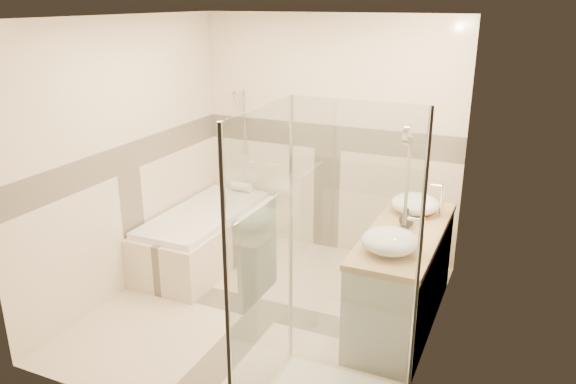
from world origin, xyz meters
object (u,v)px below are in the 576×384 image
at_px(amenity_bottle_b, 407,217).
at_px(vessel_sink_near, 415,204).
at_px(shower_enclosure, 314,341).
at_px(amenity_bottle_a, 405,220).
at_px(vanity, 402,277).
at_px(vessel_sink_far, 390,241).
at_px(bathtub, 205,233).

bearing_deg(amenity_bottle_b, vessel_sink_near, 90.00).
bearing_deg(shower_enclosure, amenity_bottle_a, 78.31).
xyz_separation_m(vanity, vessel_sink_far, (-0.02, -0.45, 0.51)).
relative_size(vanity, amenity_bottle_a, 11.36).
height_order(vessel_sink_near, vessel_sink_far, vessel_sink_far).
bearing_deg(shower_enclosure, bathtub, 138.90).
xyz_separation_m(vessel_sink_far, amenity_bottle_b, (0.00, 0.54, -0.01)).
relative_size(bathtub, amenity_bottle_b, 10.68).
bearing_deg(amenity_bottle_b, shower_enclosure, -101.33).
xyz_separation_m(amenity_bottle_a, amenity_bottle_b, (0.00, 0.04, 0.01)).
height_order(bathtub, vessel_sink_near, vessel_sink_near).
bearing_deg(vanity, vessel_sink_near, 92.71).
distance_m(vanity, amenity_bottle_a, 0.50).
bearing_deg(amenity_bottle_b, vanity, -77.49).
distance_m(vanity, amenity_bottle_b, 0.51).
distance_m(vanity, vessel_sink_near, 0.66).
bearing_deg(amenity_bottle_a, bathtub, 171.91).
relative_size(bathtub, vessel_sink_near, 4.01).
xyz_separation_m(shower_enclosure, amenity_bottle_a, (0.27, 1.32, 0.42)).
xyz_separation_m(bathtub, vessel_sink_far, (2.13, -0.80, 0.63)).
height_order(bathtub, shower_enclosure, shower_enclosure).
relative_size(shower_enclosure, amenity_bottle_a, 14.30).
bearing_deg(vessel_sink_near, amenity_bottle_b, -90.00).
xyz_separation_m(vanity, amenity_bottle_a, (-0.02, 0.05, 0.50)).
xyz_separation_m(shower_enclosure, amenity_bottle_b, (0.27, 1.36, 0.42)).
height_order(shower_enclosure, amenity_bottle_a, shower_enclosure).
bearing_deg(shower_enclosure, vessel_sink_far, 71.62).
bearing_deg(vanity, bathtub, 170.75).
height_order(vanity, amenity_bottle_b, amenity_bottle_b).
bearing_deg(vessel_sink_far, amenity_bottle_b, 90.00).
height_order(amenity_bottle_a, amenity_bottle_b, amenity_bottle_b).
bearing_deg(amenity_bottle_b, bathtub, 173.04).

